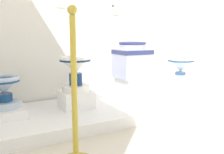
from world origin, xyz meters
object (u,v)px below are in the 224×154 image
(antique_toilet_slender_white, at_px, (132,59))
(antique_toilet_squat_floral, at_px, (181,65))
(info_placard_second, at_px, (61,2))
(plinth_block_slender_white, at_px, (132,88))
(stanchion_post_near_left, at_px, (75,117))
(antique_toilet_broad_patterned, at_px, (4,88))
(plinth_block_squat_floral, at_px, (180,87))
(plinth_block_broad_patterned, at_px, (5,112))
(info_placard_third, at_px, (116,9))
(antique_toilet_rightmost, at_px, (75,68))
(plinth_block_rightmost, at_px, (76,99))

(antique_toilet_slender_white, height_order, antique_toilet_squat_floral, antique_toilet_slender_white)
(antique_toilet_slender_white, bearing_deg, info_placard_second, 147.51)
(plinth_block_slender_white, relative_size, stanchion_post_near_left, 0.34)
(info_placard_second, bearing_deg, antique_toilet_slender_white, -32.49)
(antique_toilet_broad_patterned, height_order, stanchion_post_near_left, stanchion_post_near_left)
(plinth_block_squat_floral, bearing_deg, plinth_block_slender_white, 174.22)
(plinth_block_broad_patterned, distance_m, plinth_block_squat_floral, 2.18)
(antique_toilet_broad_patterned, relative_size, info_placard_third, 2.37)
(antique_toilet_slender_white, bearing_deg, plinth_block_slender_white, -135.00)
(antique_toilet_broad_patterned, relative_size, antique_toilet_rightmost, 0.85)
(info_placard_third, bearing_deg, antique_toilet_squat_floral, -37.41)
(antique_toilet_broad_patterned, distance_m, plinth_block_slender_white, 1.46)
(antique_toilet_broad_patterned, xyz_separation_m, plinth_block_squat_floral, (2.18, -0.09, -0.18))
(antique_toilet_rightmost, height_order, antique_toilet_squat_floral, antique_toilet_rightmost)
(plinth_block_rightmost, xyz_separation_m, info_placard_third, (0.76, 0.47, 1.04))
(plinth_block_rightmost, xyz_separation_m, stanchion_post_near_left, (-0.37, -0.96, 0.14))
(antique_toilet_slender_white, distance_m, antique_toilet_squat_floral, 0.74)
(info_placard_second, relative_size, stanchion_post_near_left, 0.11)
(antique_toilet_rightmost, relative_size, antique_toilet_squat_floral, 1.03)
(plinth_block_slender_white, xyz_separation_m, plinth_block_squat_floral, (0.73, -0.07, -0.04))
(antique_toilet_broad_patterned, xyz_separation_m, antique_toilet_squat_floral, (2.18, -0.09, 0.11))
(plinth_block_slender_white, bearing_deg, info_placard_third, 86.65)
(antique_toilet_squat_floral, height_order, info_placard_second, info_placard_second)
(info_placard_second, distance_m, info_placard_third, 0.75)
(plinth_block_slender_white, height_order, antique_toilet_squat_floral, antique_toilet_squat_floral)
(antique_toilet_rightmost, xyz_separation_m, info_placard_third, (0.76, 0.47, 0.70))
(plinth_block_rightmost, height_order, plinth_block_slender_white, plinth_block_slender_white)
(antique_toilet_broad_patterned, relative_size, plinth_block_squat_floral, 0.91)
(antique_toilet_broad_patterned, xyz_separation_m, plinth_block_rightmost, (0.72, -0.03, -0.19))
(plinth_block_squat_floral, bearing_deg, info_placard_third, 142.59)
(antique_toilet_rightmost, distance_m, antique_toilet_slender_white, 0.74)
(antique_toilet_broad_patterned, bearing_deg, info_placard_second, 31.26)
(info_placard_third, bearing_deg, plinth_block_squat_floral, -37.41)
(antique_toilet_squat_floral, bearing_deg, info_placard_second, 159.76)
(plinth_block_slender_white, height_order, antique_toilet_slender_white, antique_toilet_slender_white)
(antique_toilet_slender_white, height_order, plinth_block_squat_floral, antique_toilet_slender_white)
(plinth_block_broad_patterned, distance_m, antique_toilet_slender_white, 1.52)
(antique_toilet_broad_patterned, bearing_deg, plinth_block_slender_white, -0.72)
(plinth_block_broad_patterned, height_order, info_placard_second, info_placard_second)
(plinth_block_slender_white, relative_size, plinth_block_squat_floral, 1.02)
(plinth_block_slender_white, bearing_deg, antique_toilet_slender_white, 45.00)
(plinth_block_slender_white, height_order, stanchion_post_near_left, stanchion_post_near_left)
(antique_toilet_rightmost, height_order, stanchion_post_near_left, stanchion_post_near_left)
(antique_toilet_rightmost, height_order, antique_toilet_slender_white, antique_toilet_slender_white)
(plinth_block_slender_white, xyz_separation_m, antique_toilet_squat_floral, (0.73, -0.07, 0.25))
(plinth_block_squat_floral, relative_size, stanchion_post_near_left, 0.33)
(plinth_block_squat_floral, height_order, antique_toilet_squat_floral, antique_toilet_squat_floral)
(antique_toilet_slender_white, height_order, stanchion_post_near_left, stanchion_post_near_left)
(antique_toilet_broad_patterned, xyz_separation_m, antique_toilet_slender_white, (1.45, -0.02, 0.22))
(plinth_block_broad_patterned, distance_m, info_placard_third, 1.89)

